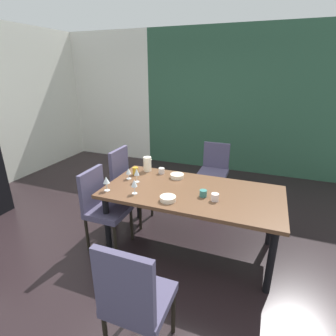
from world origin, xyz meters
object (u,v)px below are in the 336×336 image
Objects in this scene: cup_north at (215,197)px; chair_head_near at (134,298)px; wine_glass_right at (128,171)px; cup_center at (162,171)px; dining_table at (192,197)px; wine_glass_west at (134,183)px; chair_head_far at (214,168)px; chair_left_near at (102,204)px; cup_near_shelf at (203,193)px; serving_bowl_front at (177,176)px; chair_left_far at (128,182)px; cup_south at (135,171)px; wine_glass_corner at (137,172)px; serving_bowl_east at (168,199)px; pitcher_rear at (147,164)px; wine_glass_left at (106,180)px.

chair_head_near is at bearing -103.29° from cup_north.
wine_glass_right is 0.45m from cup_center.
dining_table is 11.66× the size of wine_glass_west.
wine_glass_right is 0.43m from wine_glass_west.
dining_table is at bearing 90.60° from chair_head_far.
cup_near_shelf is at bearing 100.58° from chair_left_near.
chair_head_far reaches higher than dining_table.
serving_bowl_front is (0.55, 0.24, -0.07)m from wine_glass_right.
chair_left_far is 0.32m from cup_south.
cup_north is (0.29, 1.25, 0.23)m from chair_head_near.
chair_left_far is at bearing -179.40° from chair_left_near.
chair_left_near is 12.07× the size of cup_north.
wine_glass_corner is at bearing -144.41° from serving_bowl_front.
cup_near_shelf is at bearing 35.24° from serving_bowl_east.
wine_glass_corner reaches higher than wine_glass_right.
chair_head_far is at bearing 64.12° from wine_glass_corner.
wine_glass_right reaches higher than serving_bowl_front.
serving_bowl_east is at bearing -158.91° from cup_north.
serving_bowl_front is 1.73× the size of cup_south.
chair_head_near is 1.94m from pitcher_rear.
cup_near_shelf is at bearing 96.35° from chair_head_far.
wine_glass_left reaches higher than serving_bowl_east.
chair_left_near is 0.81m from pitcher_rear.
pitcher_rear reaches higher than dining_table.
chair_head_far is 11.92× the size of cup_center.
wine_glass_left is at bearing -134.49° from serving_bowl_front.
wine_glass_left is (0.11, -0.03, 0.33)m from chair_left_near.
wine_glass_right is 1.75× the size of cup_north.
cup_north is at bearing -27.55° from pitcher_rear.
chair_left_far is at bearing 160.56° from cup_near_shelf.
chair_left_near is 0.86m from cup_center.
serving_bowl_front is (0.73, -0.02, 0.21)m from chair_left_far.
cup_near_shelf is 0.14m from cup_north.
cup_center is (-0.51, 1.75, 0.23)m from chair_head_near.
pitcher_rear is at bearing 73.31° from wine_glass_right.
wine_glass_left is 0.33m from wine_glass_west.
serving_bowl_front is (0.72, 0.60, 0.23)m from chair_left_near.
cup_south is at bearing -116.51° from pitcher_rear.
chair_left_far reaches higher than cup_north.
dining_table is 24.74× the size of cup_north.
chair_left_far reaches higher than cup_south.
cup_south is (-0.80, -1.18, 0.27)m from chair_head_far.
wine_glass_left is 0.55m from cup_south.
serving_bowl_front is (0.41, 0.29, -0.10)m from wine_glass_corner.
cup_center is (0.49, 0.05, 0.22)m from chair_left_far.
dining_table is 20.16× the size of cup_south.
wine_glass_corner is at bearing 64.12° from chair_head_far.
chair_left_far reaches higher than dining_table.
chair_left_near is at bearing 59.84° from chair_head_far.
chair_head_far reaches higher than cup_near_shelf.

